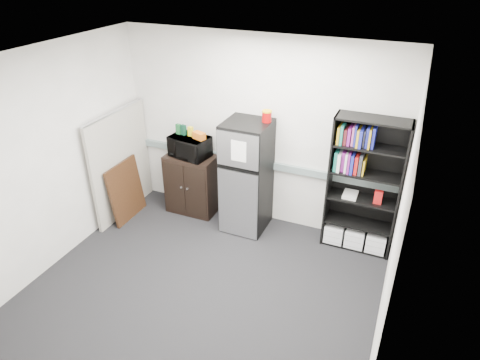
{
  "coord_description": "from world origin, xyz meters",
  "views": [
    {
      "loc": [
        1.94,
        -3.44,
        3.62
      ],
      "look_at": [
        0.09,
        0.9,
        1.05
      ],
      "focal_mm": 32.0,
      "sensor_mm": 36.0,
      "label": 1
    }
  ],
  "objects_px": {
    "bookshelf": "(363,187)",
    "cubicle_partition": "(121,163)",
    "refrigerator": "(246,177)",
    "cabinet": "(192,183)",
    "microwave": "(190,147)"
  },
  "relations": [
    {
      "from": "refrigerator",
      "to": "bookshelf",
      "type": "bearing_deg",
      "value": 5.81
    },
    {
      "from": "bookshelf",
      "to": "microwave",
      "type": "bearing_deg",
      "value": -178.15
    },
    {
      "from": "cabinet",
      "to": "refrigerator",
      "type": "relative_size",
      "value": 0.58
    },
    {
      "from": "cubicle_partition",
      "to": "refrigerator",
      "type": "height_order",
      "value": "cubicle_partition"
    },
    {
      "from": "cubicle_partition",
      "to": "microwave",
      "type": "bearing_deg",
      "value": 23.2
    },
    {
      "from": "bookshelf",
      "to": "cabinet",
      "type": "relative_size",
      "value": 1.99
    },
    {
      "from": "cubicle_partition",
      "to": "cabinet",
      "type": "xyz_separation_m",
      "value": [
        0.95,
        0.42,
        -0.35
      ]
    },
    {
      "from": "microwave",
      "to": "cubicle_partition",
      "type": "bearing_deg",
      "value": -148.67
    },
    {
      "from": "microwave",
      "to": "refrigerator",
      "type": "relative_size",
      "value": 0.35
    },
    {
      "from": "bookshelf",
      "to": "microwave",
      "type": "relative_size",
      "value": 3.32
    },
    {
      "from": "refrigerator",
      "to": "cubicle_partition",
      "type": "bearing_deg",
      "value": -169.09
    },
    {
      "from": "cabinet",
      "to": "bookshelf",
      "type": "bearing_deg",
      "value": 1.49
    },
    {
      "from": "microwave",
      "to": "refrigerator",
      "type": "xyz_separation_m",
      "value": [
        0.92,
        -0.06,
        -0.28
      ]
    },
    {
      "from": "bookshelf",
      "to": "cubicle_partition",
      "type": "relative_size",
      "value": 1.14
    },
    {
      "from": "cabinet",
      "to": "refrigerator",
      "type": "bearing_deg",
      "value": -4.99
    }
  ]
}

